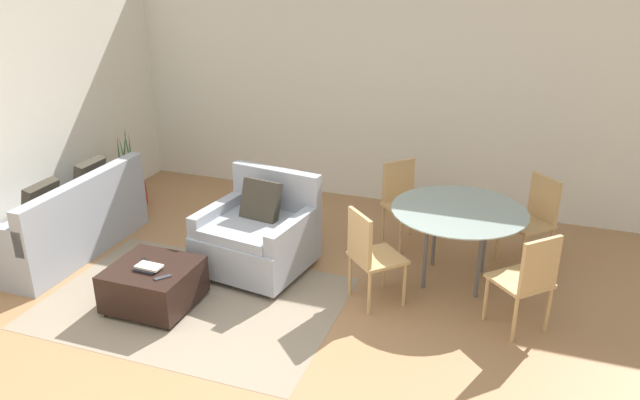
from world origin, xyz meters
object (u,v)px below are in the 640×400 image
at_px(armchair, 258,235).
at_px(dining_chair_near_right, 529,277).
at_px(dining_chair_far_right, 535,214).
at_px(tv_remote_secondary, 144,262).
at_px(book_stack, 148,267).
at_px(dining_table, 459,216).
at_px(dining_chair_far_left, 403,197).
at_px(tv_remote_primary, 163,277).
at_px(potted_plant, 129,190).
at_px(dining_chair_near_left, 369,251).
at_px(ottoman, 154,284).
at_px(couch, 67,225).

height_order(armchair, dining_chair_near_right, armchair).
relative_size(armchair, dining_chair_far_right, 1.23).
distance_m(tv_remote_secondary, dining_chair_near_right, 3.31).
bearing_deg(tv_remote_secondary, book_stack, -40.21).
distance_m(dining_table, dining_chair_far_left, 0.96).
bearing_deg(dining_table, tv_remote_primary, -146.15).
distance_m(armchair, dining_chair_far_right, 2.78).
relative_size(tv_remote_primary, dining_table, 0.11).
distance_m(armchair, tv_remote_primary, 1.17).
distance_m(potted_plant, dining_chair_near_right, 4.94).
xyz_separation_m(book_stack, dining_table, (2.46, 1.43, 0.26)).
relative_size(potted_plant, dining_chair_far_right, 1.13).
bearing_deg(dining_chair_near_left, ottoman, -158.75).
distance_m(tv_remote_primary, dining_chair_far_left, 2.70).
bearing_deg(dining_chair_near_right, potted_plant, 165.65).
relative_size(ottoman, tv_remote_primary, 5.32).
xyz_separation_m(book_stack, dining_chair_far_left, (1.79, 2.10, 0.10)).
xyz_separation_m(book_stack, tv_remote_primary, (0.20, -0.09, -0.01)).
relative_size(armchair, dining_chair_far_left, 1.23).
height_order(armchair, dining_chair_far_left, armchair).
distance_m(ottoman, dining_chair_far_right, 3.76).
bearing_deg(couch, dining_chair_near_right, 0.92).
xyz_separation_m(potted_plant, dining_table, (4.10, -0.55, 0.48)).
relative_size(ottoman, dining_table, 0.57).
xyz_separation_m(armchair, dining_chair_near_left, (1.21, -0.26, 0.15)).
relative_size(ottoman, tv_remote_secondary, 4.69).
bearing_deg(book_stack, tv_remote_primary, -23.98).
height_order(couch, dining_chair_near_left, dining_chair_near_left).
bearing_deg(dining_table, dining_chair_near_right, -45.00).
xyz_separation_m(potted_plant, dining_chair_far_left, (3.43, 0.12, 0.32)).
relative_size(couch, dining_chair_far_right, 2.02).
distance_m(armchair, tv_remote_secondary, 1.15).
distance_m(ottoman, dining_table, 2.86).
bearing_deg(dining_chair_far_right, book_stack, -146.16).
distance_m(potted_plant, dining_chair_near_left, 3.65).
height_order(tv_remote_primary, dining_chair_near_right, dining_chair_near_right).
bearing_deg(dining_chair_near_right, dining_table, 135.00).
height_order(tv_remote_secondary, potted_plant, potted_plant).
height_order(dining_table, dining_chair_near_left, dining_chair_near_left).
bearing_deg(dining_chair_far_left, armchair, -137.97).
height_order(ottoman, tv_remote_primary, tv_remote_primary).
xyz_separation_m(ottoman, book_stack, (0.01, -0.06, 0.20)).
relative_size(book_stack, dining_chair_far_left, 0.26).
bearing_deg(ottoman, dining_chair_far_left, 48.74).
xyz_separation_m(couch, dining_chair_near_left, (3.26, 0.07, 0.22)).
bearing_deg(couch, dining_chair_near_left, 1.30).
bearing_deg(dining_table, couch, -169.25).
distance_m(dining_chair_near_right, dining_chair_far_right, 1.35).
bearing_deg(dining_chair_far_right, dining_chair_near_right, -90.00).
height_order(couch, book_stack, couch).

